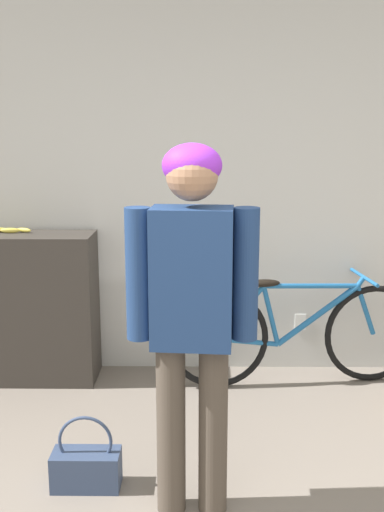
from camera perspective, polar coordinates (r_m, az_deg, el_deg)
wall_back at (r=4.23m, az=3.30°, el=6.17°), size 8.00×0.07×2.60m
side_shelf at (r=4.33m, az=-15.88°, el=-4.74°), size 1.02×0.38×1.03m
person at (r=2.58m, az=0.00°, el=-4.03°), size 0.57×0.25×1.68m
bicycle at (r=4.17m, az=9.92°, el=-7.22°), size 1.77×0.46×0.76m
banana at (r=4.27m, az=-16.96°, el=2.37°), size 0.30×0.08×0.04m
handbag at (r=3.16m, az=-10.04°, el=-19.14°), size 0.33×0.16×0.38m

